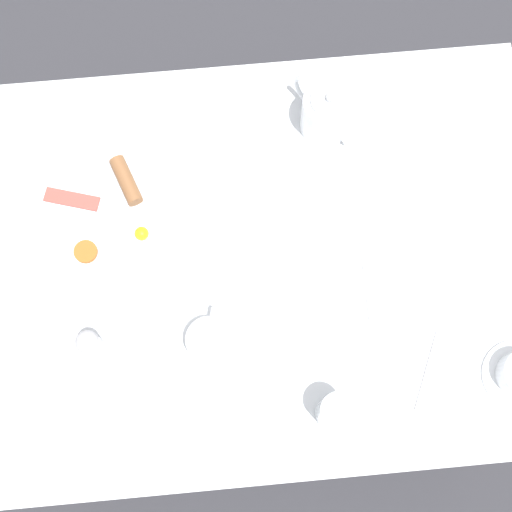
% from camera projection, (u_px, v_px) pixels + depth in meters
% --- Properties ---
extents(ground_plane, '(8.00, 8.00, 0.00)m').
position_uv_depth(ground_plane, '(256.00, 320.00, 2.09)').
color(ground_plane, '#333338').
extents(table, '(0.84, 1.16, 0.73)m').
position_uv_depth(table, '(256.00, 267.00, 1.46)').
color(table, silver).
rests_on(table, ground_plane).
extents(breakfast_plate, '(0.31, 0.31, 0.04)m').
position_uv_depth(breakfast_plate, '(109.00, 216.00, 1.40)').
color(breakfast_plate, white).
rests_on(breakfast_plate, table).
extents(teapot_near, '(0.17, 0.12, 0.13)m').
position_uv_depth(teapot_near, '(326.00, 112.00, 1.41)').
color(teapot_near, white).
rests_on(teapot_near, table).
extents(teacup_with_saucer_left, '(0.13, 0.13, 0.06)m').
position_uv_depth(teacup_with_saucer_left, '(210.00, 341.00, 1.32)').
color(teacup_with_saucer_left, white).
rests_on(teacup_with_saucer_left, table).
extents(water_glass_tall, '(0.07, 0.07, 0.11)m').
position_uv_depth(water_glass_tall, '(336.00, 412.00, 1.26)').
color(water_glass_tall, white).
rests_on(water_glass_tall, table).
extents(pepper_grinder, '(0.04, 0.04, 0.10)m').
position_uv_depth(pepper_grinder, '(90.00, 344.00, 1.30)').
color(pepper_grinder, '#BCBCC1').
rests_on(pepper_grinder, table).
extents(fork_by_plate, '(0.17, 0.02, 0.00)m').
position_uv_depth(fork_by_plate, '(368.00, 281.00, 1.38)').
color(fork_by_plate, silver).
rests_on(fork_by_plate, table).
extents(knife_by_plate, '(0.15, 0.17, 0.00)m').
position_uv_depth(knife_by_plate, '(34.00, 418.00, 1.31)').
color(knife_by_plate, silver).
rests_on(knife_by_plate, table).
extents(spoon_for_tea, '(0.15, 0.08, 0.00)m').
position_uv_depth(spoon_for_tea, '(429.00, 371.00, 1.33)').
color(spoon_for_tea, silver).
rests_on(spoon_for_tea, table).
extents(fork_spare, '(0.04, 0.18, 0.00)m').
position_uv_depth(fork_spare, '(449.00, 205.00, 1.42)').
color(fork_spare, silver).
rests_on(fork_spare, table).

